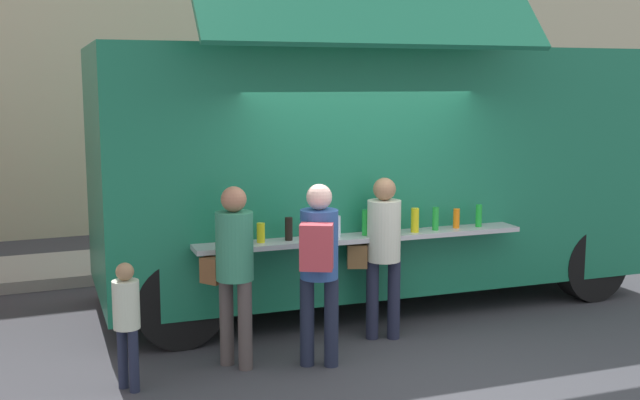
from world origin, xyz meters
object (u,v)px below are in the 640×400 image
Objects in this scene: child_near_queue at (126,315)px; customer_rear_waiting at (233,261)px; customer_front_ordering at (382,244)px; customer_mid_with_backpack at (319,257)px; food_truck_main at (370,165)px; trash_bin at (534,208)px.

customer_rear_waiting is at bearing -19.24° from child_near_queue.
customer_mid_with_backpack is at bearing 141.00° from customer_front_ordering.
customer_rear_waiting is at bearing -140.76° from food_truck_main.
food_truck_main reaches higher than trash_bin.
customer_mid_with_backpack is 1.74m from child_near_queue.
customer_mid_with_backpack is at bearing -34.42° from child_near_queue.
child_near_queue is at bearing 157.62° from customer_rear_waiting.
customer_front_ordering is at bearing -142.17° from trash_bin.
customer_mid_with_backpack reaches higher than child_near_queue.
customer_mid_with_backpack is at bearing -124.53° from food_truck_main.
customer_rear_waiting reaches higher than trash_bin.
child_near_queue reaches higher than trash_bin.
trash_bin is 6.13m from customer_front_ordering.
customer_rear_waiting is at bearing 118.32° from customer_front_ordering.
food_truck_main is at bearing -0.31° from child_near_queue.
food_truck_main reaches higher than customer_mid_with_backpack.
food_truck_main is at bearing -9.47° from customer_mid_with_backpack.
customer_front_ordering is 0.98× the size of customer_mid_with_backpack.
food_truck_main reaches higher than customer_front_ordering.
customer_front_ordering is 1.49× the size of child_near_queue.
trash_bin is at bearing -0.87° from child_near_queue.
customer_rear_waiting is at bearing 93.18° from customer_mid_with_backpack.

